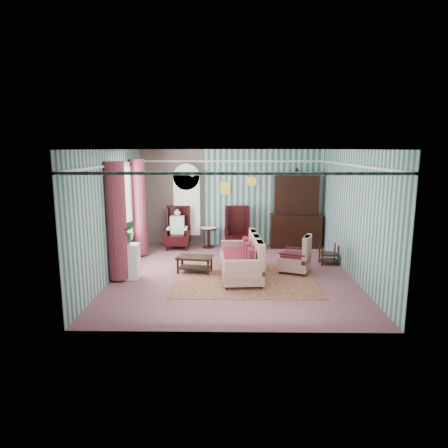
{
  "coord_description": "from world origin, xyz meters",
  "views": [
    {
      "loc": [
        -0.05,
        -9.01,
        2.92
      ],
      "look_at": [
        -0.2,
        0.6,
        1.1
      ],
      "focal_mm": 32.0,
      "sensor_mm": 36.0,
      "label": 1
    }
  ],
  "objects_px": {
    "wingback_right": "(237,228)",
    "seated_woman": "(178,229)",
    "plant_stand": "(127,261)",
    "floral_armchair": "(295,252)",
    "bookcase": "(187,209)",
    "round_side_table": "(208,238)",
    "sofa": "(240,257)",
    "dresser_hutch": "(296,208)",
    "nest_table": "(329,254)",
    "coffee_table": "(195,264)",
    "wingback_left": "(178,228)"
  },
  "relations": [
    {
      "from": "floral_armchair",
      "to": "plant_stand",
      "type": "bearing_deg",
      "value": 118.2
    },
    {
      "from": "wingback_left",
      "to": "coffee_table",
      "type": "distance_m",
      "value": 2.44
    },
    {
      "from": "wingback_right",
      "to": "sofa",
      "type": "xyz_separation_m",
      "value": [
        0.04,
        -2.6,
        -0.15
      ]
    },
    {
      "from": "dresser_hutch",
      "to": "floral_armchair",
      "type": "xyz_separation_m",
      "value": [
        -0.41,
        -2.52,
        -0.69
      ]
    },
    {
      "from": "bookcase",
      "to": "dresser_hutch",
      "type": "xyz_separation_m",
      "value": [
        3.25,
        -0.12,
        0.06
      ]
    },
    {
      "from": "dresser_hutch",
      "to": "bookcase",
      "type": "bearing_deg",
      "value": 177.89
    },
    {
      "from": "dresser_hutch",
      "to": "plant_stand",
      "type": "xyz_separation_m",
      "value": [
        -4.3,
        -3.02,
        -0.78
      ]
    },
    {
      "from": "bookcase",
      "to": "round_side_table",
      "type": "distance_m",
      "value": 1.07
    },
    {
      "from": "bookcase",
      "to": "seated_woman",
      "type": "relative_size",
      "value": 1.9
    },
    {
      "from": "plant_stand",
      "to": "floral_armchair",
      "type": "bearing_deg",
      "value": 7.33
    },
    {
      "from": "wingback_left",
      "to": "floral_armchair",
      "type": "relative_size",
      "value": 1.26
    },
    {
      "from": "wingback_right",
      "to": "round_side_table",
      "type": "distance_m",
      "value": 0.92
    },
    {
      "from": "dresser_hutch",
      "to": "wingback_left",
      "type": "bearing_deg",
      "value": -175.59
    },
    {
      "from": "bookcase",
      "to": "seated_woman",
      "type": "xyz_separation_m",
      "value": [
        -0.25,
        -0.39,
        -0.53
      ]
    },
    {
      "from": "wingback_right",
      "to": "sofa",
      "type": "distance_m",
      "value": 2.61
    },
    {
      "from": "wingback_right",
      "to": "dresser_hutch",
      "type": "bearing_deg",
      "value": 8.77
    },
    {
      "from": "dresser_hutch",
      "to": "wingback_right",
      "type": "relative_size",
      "value": 1.89
    },
    {
      "from": "seated_woman",
      "to": "round_side_table",
      "type": "distance_m",
      "value": 0.96
    },
    {
      "from": "nest_table",
      "to": "sofa",
      "type": "xyz_separation_m",
      "value": [
        -2.28,
        -1.05,
        0.2
      ]
    },
    {
      "from": "nest_table",
      "to": "plant_stand",
      "type": "bearing_deg",
      "value": -166.16
    },
    {
      "from": "bookcase",
      "to": "sofa",
      "type": "height_order",
      "value": "bookcase"
    },
    {
      "from": "seated_woman",
      "to": "nest_table",
      "type": "distance_m",
      "value": 4.37
    },
    {
      "from": "floral_armchair",
      "to": "coffee_table",
      "type": "relative_size",
      "value": 1.19
    },
    {
      "from": "seated_woman",
      "to": "coffee_table",
      "type": "xyz_separation_m",
      "value": [
        0.7,
        -2.3,
        -0.39
      ]
    },
    {
      "from": "wingback_left",
      "to": "plant_stand",
      "type": "xyz_separation_m",
      "value": [
        -0.8,
        -2.75,
        -0.22
      ]
    },
    {
      "from": "bookcase",
      "to": "wingback_right",
      "type": "relative_size",
      "value": 1.79
    },
    {
      "from": "round_side_table",
      "to": "coffee_table",
      "type": "xyz_separation_m",
      "value": [
        -0.2,
        -2.45,
        -0.1
      ]
    },
    {
      "from": "round_side_table",
      "to": "wingback_left",
      "type": "bearing_deg",
      "value": -170.54
    },
    {
      "from": "floral_armchair",
      "to": "wingback_right",
      "type": "bearing_deg",
      "value": 51.63
    },
    {
      "from": "dresser_hutch",
      "to": "nest_table",
      "type": "height_order",
      "value": "dresser_hutch"
    },
    {
      "from": "dresser_hutch",
      "to": "plant_stand",
      "type": "height_order",
      "value": "dresser_hutch"
    },
    {
      "from": "seated_woman",
      "to": "nest_table",
      "type": "bearing_deg",
      "value": -20.85
    },
    {
      "from": "wingback_left",
      "to": "coffee_table",
      "type": "xyz_separation_m",
      "value": [
        0.7,
        -2.3,
        -0.43
      ]
    },
    {
      "from": "bookcase",
      "to": "nest_table",
      "type": "height_order",
      "value": "bookcase"
    },
    {
      "from": "dresser_hutch",
      "to": "seated_woman",
      "type": "distance_m",
      "value": 3.56
    },
    {
      "from": "dresser_hutch",
      "to": "round_side_table",
      "type": "height_order",
      "value": "dresser_hutch"
    },
    {
      "from": "round_side_table",
      "to": "floral_armchair",
      "type": "height_order",
      "value": "floral_armchair"
    },
    {
      "from": "wingback_left",
      "to": "bookcase",
      "type": "bearing_deg",
      "value": 57.34
    },
    {
      "from": "wingback_left",
      "to": "nest_table",
      "type": "bearing_deg",
      "value": -20.85
    },
    {
      "from": "bookcase",
      "to": "nest_table",
      "type": "xyz_separation_m",
      "value": [
        3.82,
        -1.94,
        -0.85
      ]
    },
    {
      "from": "coffee_table",
      "to": "dresser_hutch",
      "type": "bearing_deg",
      "value": 42.54
    },
    {
      "from": "wingback_left",
      "to": "sofa",
      "type": "xyz_separation_m",
      "value": [
        1.79,
        -2.6,
        -0.15
      ]
    },
    {
      "from": "sofa",
      "to": "floral_armchair",
      "type": "bearing_deg",
      "value": -78.51
    },
    {
      "from": "dresser_hutch",
      "to": "coffee_table",
      "type": "distance_m",
      "value": 3.92
    },
    {
      "from": "wingback_left",
      "to": "seated_woman",
      "type": "bearing_deg",
      "value": 0.0
    },
    {
      "from": "round_side_table",
      "to": "plant_stand",
      "type": "relative_size",
      "value": 0.75
    },
    {
      "from": "sofa",
      "to": "seated_woman",
      "type": "bearing_deg",
      "value": 30.7
    },
    {
      "from": "nest_table",
      "to": "coffee_table",
      "type": "height_order",
      "value": "nest_table"
    },
    {
      "from": "wingback_right",
      "to": "seated_woman",
      "type": "height_order",
      "value": "wingback_right"
    },
    {
      "from": "coffee_table",
      "to": "sofa",
      "type": "bearing_deg",
      "value": -15.89
    }
  ]
}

